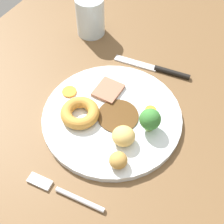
{
  "coord_description": "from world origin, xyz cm",
  "views": [
    {
      "loc": [
        -36.81,
        -21.62,
        57.87
      ],
      "look_at": [
        -2.31,
        -1.89,
        6.0
      ],
      "focal_mm": 51.48,
      "sensor_mm": 36.0,
      "label": 1
    }
  ],
  "objects_px": {
    "dinner_plate": "(112,117)",
    "yorkshire_pudding": "(80,113)",
    "carrot_coin_front": "(151,111)",
    "water_glass": "(90,16)",
    "carrot_coin_back": "(69,92)",
    "meat_slice_main": "(108,90)",
    "roast_potato_right": "(118,160)",
    "broccoli_floret": "(150,120)",
    "knife": "(158,69)",
    "fork": "(63,192)",
    "roast_potato_left": "(124,136)"
  },
  "relations": [
    {
      "from": "fork",
      "to": "broccoli_floret",
      "type": "bearing_deg",
      "value": -116.06
    },
    {
      "from": "broccoli_floret",
      "to": "knife",
      "type": "relative_size",
      "value": 0.28
    },
    {
      "from": "dinner_plate",
      "to": "yorkshire_pudding",
      "type": "bearing_deg",
      "value": 122.94
    },
    {
      "from": "meat_slice_main",
      "to": "yorkshire_pudding",
      "type": "height_order",
      "value": "yorkshire_pudding"
    },
    {
      "from": "roast_potato_left",
      "to": "knife",
      "type": "bearing_deg",
      "value": 6.81
    },
    {
      "from": "dinner_plate",
      "to": "carrot_coin_front",
      "type": "distance_m",
      "value": 0.08
    },
    {
      "from": "dinner_plate",
      "to": "carrot_coin_back",
      "type": "relative_size",
      "value": 9.11
    },
    {
      "from": "meat_slice_main",
      "to": "fork",
      "type": "bearing_deg",
      "value": -169.36
    },
    {
      "from": "roast_potato_left",
      "to": "carrot_coin_back",
      "type": "xyz_separation_m",
      "value": [
        0.05,
        0.16,
        -0.02
      ]
    },
    {
      "from": "meat_slice_main",
      "to": "roast_potato_right",
      "type": "bearing_deg",
      "value": -143.94
    },
    {
      "from": "carrot_coin_back",
      "to": "broccoli_floret",
      "type": "distance_m",
      "value": 0.19
    },
    {
      "from": "dinner_plate",
      "to": "water_glass",
      "type": "bearing_deg",
      "value": 40.67
    },
    {
      "from": "fork",
      "to": "roast_potato_right",
      "type": "bearing_deg",
      "value": -128.26
    },
    {
      "from": "yorkshire_pudding",
      "to": "carrot_coin_front",
      "type": "height_order",
      "value": "yorkshire_pudding"
    },
    {
      "from": "yorkshire_pudding",
      "to": "knife",
      "type": "bearing_deg",
      "value": -20.21
    },
    {
      "from": "water_glass",
      "to": "dinner_plate",
      "type": "bearing_deg",
      "value": -139.33
    },
    {
      "from": "broccoli_floret",
      "to": "fork",
      "type": "distance_m",
      "value": 0.21
    },
    {
      "from": "roast_potato_left",
      "to": "fork",
      "type": "relative_size",
      "value": 0.29
    },
    {
      "from": "knife",
      "to": "water_glass",
      "type": "bearing_deg",
      "value": -18.12
    },
    {
      "from": "roast_potato_left",
      "to": "meat_slice_main",
      "type": "bearing_deg",
      "value": 43.03
    },
    {
      "from": "yorkshire_pudding",
      "to": "water_glass",
      "type": "xyz_separation_m",
      "value": [
        0.25,
        0.13,
        0.02
      ]
    },
    {
      "from": "dinner_plate",
      "to": "fork",
      "type": "relative_size",
      "value": 1.89
    },
    {
      "from": "roast_potato_left",
      "to": "carrot_coin_back",
      "type": "height_order",
      "value": "roast_potato_left"
    },
    {
      "from": "dinner_plate",
      "to": "yorkshire_pudding",
      "type": "distance_m",
      "value": 0.07
    },
    {
      "from": "roast_potato_left",
      "to": "water_glass",
      "type": "xyz_separation_m",
      "value": [
        0.26,
        0.24,
        0.02
      ]
    },
    {
      "from": "roast_potato_left",
      "to": "knife",
      "type": "height_order",
      "value": "roast_potato_left"
    },
    {
      "from": "water_glass",
      "to": "fork",
      "type": "bearing_deg",
      "value": -154.38
    },
    {
      "from": "dinner_plate",
      "to": "carrot_coin_back",
      "type": "bearing_deg",
      "value": 86.13
    },
    {
      "from": "carrot_coin_back",
      "to": "fork",
      "type": "bearing_deg",
      "value": -148.79
    },
    {
      "from": "broccoli_floret",
      "to": "knife",
      "type": "distance_m",
      "value": 0.18
    },
    {
      "from": "water_glass",
      "to": "knife",
      "type": "bearing_deg",
      "value": -100.95
    },
    {
      "from": "roast_potato_left",
      "to": "fork",
      "type": "height_order",
      "value": "roast_potato_left"
    },
    {
      "from": "fork",
      "to": "knife",
      "type": "xyz_separation_m",
      "value": [
        0.36,
        -0.02,
        0.0
      ]
    },
    {
      "from": "carrot_coin_front",
      "to": "knife",
      "type": "bearing_deg",
      "value": 17.39
    },
    {
      "from": "roast_potato_left",
      "to": "roast_potato_right",
      "type": "bearing_deg",
      "value": -162.05
    },
    {
      "from": "carrot_coin_front",
      "to": "water_glass",
      "type": "bearing_deg",
      "value": 55.88
    },
    {
      "from": "meat_slice_main",
      "to": "water_glass",
      "type": "xyz_separation_m",
      "value": [
        0.17,
        0.15,
        0.03
      ]
    },
    {
      "from": "carrot_coin_back",
      "to": "meat_slice_main",
      "type": "bearing_deg",
      "value": -58.73
    },
    {
      "from": "meat_slice_main",
      "to": "carrot_coin_front",
      "type": "distance_m",
      "value": 0.1
    },
    {
      "from": "dinner_plate",
      "to": "roast_potato_right",
      "type": "height_order",
      "value": "roast_potato_right"
    },
    {
      "from": "yorkshire_pudding",
      "to": "knife",
      "type": "height_order",
      "value": "yorkshire_pudding"
    },
    {
      "from": "yorkshire_pudding",
      "to": "broccoli_floret",
      "type": "distance_m",
      "value": 0.14
    },
    {
      "from": "meat_slice_main",
      "to": "carrot_coin_front",
      "type": "xyz_separation_m",
      "value": [
        -0.0,
        -0.1,
        -0.0
      ]
    },
    {
      "from": "yorkshire_pudding",
      "to": "roast_potato_right",
      "type": "relative_size",
      "value": 2.32
    },
    {
      "from": "yorkshire_pudding",
      "to": "roast_potato_left",
      "type": "xyz_separation_m",
      "value": [
        -0.01,
        -0.11,
        0.01
      ]
    },
    {
      "from": "meat_slice_main",
      "to": "roast_potato_left",
      "type": "xyz_separation_m",
      "value": [
        -0.1,
        -0.09,
        0.01
      ]
    },
    {
      "from": "dinner_plate",
      "to": "roast_potato_right",
      "type": "distance_m",
      "value": 0.12
    },
    {
      "from": "broccoli_floret",
      "to": "water_glass",
      "type": "relative_size",
      "value": 0.52
    },
    {
      "from": "roast_potato_right",
      "to": "water_glass",
      "type": "xyz_separation_m",
      "value": [
        0.31,
        0.25,
        0.02
      ]
    },
    {
      "from": "fork",
      "to": "knife",
      "type": "distance_m",
      "value": 0.36
    }
  ]
}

